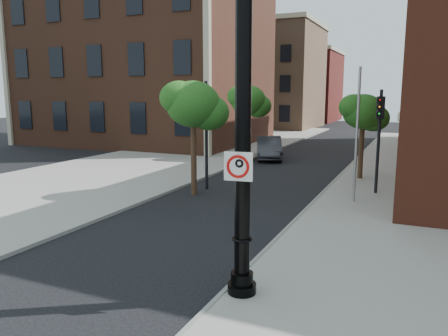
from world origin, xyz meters
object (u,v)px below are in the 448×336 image
at_px(traffic_signal_left, 206,117).
at_px(traffic_signal_right, 379,125).
at_px(lamppost, 243,142).
at_px(no_parking_sign, 238,166).
at_px(parked_car, 269,148).

distance_m(traffic_signal_left, traffic_signal_right, 7.23).
xyz_separation_m(lamppost, traffic_signal_left, (-5.35, 9.12, -0.09)).
height_order(no_parking_sign, traffic_signal_left, traffic_signal_left).
bearing_deg(no_parking_sign, traffic_signal_left, 112.20).
bearing_deg(traffic_signal_right, no_parking_sign, -119.03).
distance_m(lamppost, traffic_signal_left, 10.58).
height_order(lamppost, no_parking_sign, lamppost).
xyz_separation_m(traffic_signal_left, traffic_signal_right, (7.02, 1.72, -0.25)).
relative_size(no_parking_sign, parked_car, 0.13).
xyz_separation_m(lamppost, no_parking_sign, (-0.02, -0.18, -0.46)).
distance_m(no_parking_sign, traffic_signal_right, 11.15).
relative_size(lamppost, traffic_signal_left, 1.50).
bearing_deg(traffic_signal_right, parked_car, 112.14).
xyz_separation_m(parked_car, traffic_signal_left, (0.31, -9.73, 2.47)).
bearing_deg(traffic_signal_left, no_parking_sign, -40.44).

